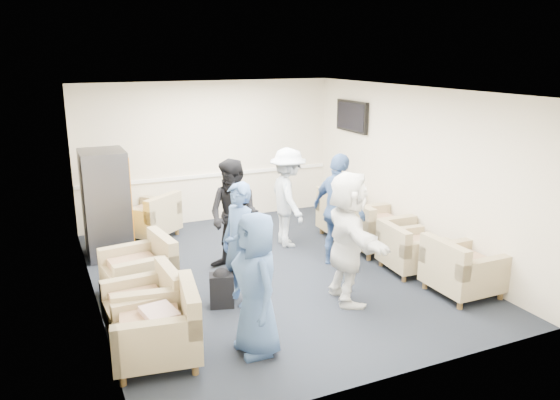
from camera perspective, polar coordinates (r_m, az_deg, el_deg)
name	(u,v)px	position (r m, az deg, el deg)	size (l,w,h in m)	color
floor	(271,273)	(8.27, -0.94, -7.64)	(6.00, 6.00, 0.00)	black
ceiling	(270,90)	(7.64, -1.02, 11.38)	(6.00, 6.00, 0.00)	silver
back_wall	(209,152)	(10.61, -7.44, 4.97)	(5.00, 0.02, 2.70)	beige
front_wall	(395,253)	(5.34, 11.95, -5.48)	(5.00, 0.02, 2.70)	beige
left_wall	(88,205)	(7.26, -19.41, -0.51)	(0.02, 6.00, 2.70)	beige
right_wall	(412,171)	(9.10, 13.65, 2.98)	(0.02, 6.00, 2.70)	beige
chair_rail	(210,175)	(10.68, -7.33, 2.58)	(4.98, 0.04, 0.06)	white
tv	(352,116)	(10.42, 7.51, 8.66)	(0.10, 1.00, 0.58)	black
armchair_left_near	(162,330)	(6.08, -12.25, -13.17)	(1.01, 1.01, 0.71)	#988762
armchair_left_mid	(147,307)	(6.69, -13.70, -10.80)	(0.86, 0.86, 0.65)	#988762
armchair_left_far	(143,270)	(7.70, -14.13, -7.15)	(0.96, 0.96, 0.68)	#988762
armchair_right_near	(460,271)	(7.83, 18.31, -7.07)	(0.86, 0.86, 0.69)	#988762
armchair_right_midnear	(408,251)	(8.45, 13.28, -5.24)	(0.85, 0.85, 0.64)	#988762
armchair_right_midfar	(374,230)	(9.19, 9.76, -3.06)	(0.94, 0.94, 0.73)	#988762
armchair_right_far	(347,218)	(9.76, 7.05, -1.84)	(0.96, 0.96, 0.74)	#988762
armchair_corner	(151,219)	(9.94, -13.35, -1.97)	(1.21, 1.21, 0.69)	#988762
vending_machine	(106,204)	(9.15, -17.70, -0.37)	(0.70, 0.82, 1.73)	#4E4F56
backpack	(222,287)	(7.19, -6.12, -8.99)	(0.36, 0.30, 0.53)	black
pillow	(159,315)	(6.00, -12.48, -11.67)	(0.42, 0.32, 0.12)	beige
person_front_left	(256,284)	(5.93, -2.50, -8.77)	(0.78, 0.51, 1.60)	#3C5C92
person_mid_left	(239,244)	(7.08, -4.30, -4.60)	(0.59, 0.39, 1.63)	#3C5C92
person_back_left	(234,217)	(8.10, -4.80, -1.74)	(0.83, 0.65, 1.71)	black
person_back_right	(288,198)	(9.18, 0.85, 0.25)	(1.09, 0.62, 1.68)	white
person_mid_right	(339,211)	(8.31, 6.17, -1.15)	(1.03, 0.43, 1.76)	#3C5C92
person_front_right	(348,238)	(7.15, 7.12, -3.91)	(1.64, 0.52, 1.77)	white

